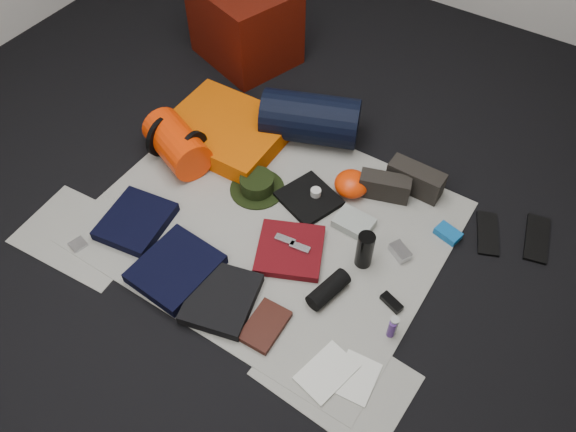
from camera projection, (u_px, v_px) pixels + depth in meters
The scene contains 37 objects.
floor at pixel (270, 223), 2.70m from camera, with size 4.50×4.50×0.02m, color black.
newspaper_mat at pixel (270, 221), 2.69m from camera, with size 1.60×1.30×0.01m, color #B5B5A7.
newspaper_sheet_front_left at pixel (82, 235), 2.64m from camera, with size 0.58×0.40×0.00m, color #B5B5A7.
newspaper_sheet_front_right at pixel (336, 376), 2.21m from camera, with size 0.58×0.40×0.00m, color #B5B5A7.
red_cabinet at pixel (245, 23), 3.34m from camera, with size 0.56×0.46×0.46m, color #4F0F05.
sleeping_pad at pixel (226, 130), 3.01m from camera, with size 0.61×0.50×0.11m, color #DC5602.
stuff_sack at pixel (177, 144), 2.87m from camera, with size 0.21×0.21×0.36m, color red.
sack_strap_left at pixel (162, 136), 2.90m from camera, with size 0.22×0.22×0.03m, color black.
sack_strap_right at pixel (192, 151), 2.83m from camera, with size 0.22×0.22×0.03m, color black.
navy_duffel at pixel (310, 119), 2.95m from camera, with size 0.26×0.26×0.51m, color black.
boonie_brim at pixel (257, 189), 2.81m from camera, with size 0.28×0.28×0.01m, color black.
boonie_crown at pixel (257, 183), 2.78m from camera, with size 0.17×0.17×0.07m, color black.
hiking_boot_left at pixel (385, 186), 2.75m from camera, with size 0.25×0.09×0.12m, color black.
hiking_boot_right at pixel (415, 179), 2.77m from camera, with size 0.28×0.10×0.14m, color black.
flip_flop_left at pixel (488, 233), 2.64m from camera, with size 0.09×0.25×0.01m, color black.
flip_flop_right at pixel (537, 238), 2.62m from camera, with size 0.10×0.28×0.02m, color black.
trousers_navy_a at pixel (136, 221), 2.66m from camera, with size 0.28×0.32×0.05m, color black.
trousers_navy_b at pixel (176, 269), 2.49m from camera, with size 0.31×0.35×0.06m, color black.
trousers_charcoal at pixel (222, 299), 2.40m from camera, with size 0.28×0.31×0.05m, color black.
black_tshirt at pixel (309, 199), 2.76m from camera, with size 0.26×0.25×0.03m, color black.
red_shirt at pixel (290, 250), 2.56m from camera, with size 0.29×0.29×0.04m, color #5B090F.
orange_stuff_sack at pixel (352, 184), 2.76m from camera, with size 0.17×0.17×0.11m, color red.
first_aid_pouch at pixel (354, 223), 2.66m from camera, with size 0.18×0.13×0.04m, color gray.
water_bottle at pixel (365, 250), 2.47m from camera, with size 0.08×0.08×0.19m, color black.
speaker at pixel (328, 289), 2.41m from camera, with size 0.08×0.08×0.21m, color black.
compact_camera at pixel (400, 252), 2.55m from camera, with size 0.10×0.06×0.04m, color #B4B4B9.
cyan_case at pixel (448, 233), 2.62m from camera, with size 0.12×0.07×0.04m, color #10589D.
toiletry_purple at pixel (392, 329), 2.28m from camera, with size 0.03×0.03×0.10m, color #412069.
toiletry_clear at pixel (393, 326), 2.28m from camera, with size 0.04×0.04×0.11m, color #9EA39E.
paperback_book at pixel (265, 326), 2.33m from camera, with size 0.14×0.22×0.03m, color black.
map_booklet at pixel (327, 372), 2.21m from camera, with size 0.16×0.23×0.01m, color silver.
map_printout at pixel (356, 378), 2.20m from camera, with size 0.15×0.19×0.01m, color silver.
sunglasses at pixel (392, 302), 2.40m from camera, with size 0.10×0.04×0.03m, color black.
key_cluster at pixel (78, 244), 2.60m from camera, with size 0.07×0.07×0.01m, color #B4B4B9.
tape_roll at pixel (316, 192), 2.75m from camera, with size 0.05×0.05×0.04m, color beige.
energy_bar_a at pixel (285, 240), 2.56m from camera, with size 0.10×0.04×0.01m, color #B4B4B9.
energy_bar_b at pixel (300, 247), 2.54m from camera, with size 0.10×0.04×0.01m, color #B4B4B9.
Camera 1 is at (0.97, -1.35, 2.12)m, focal length 35.00 mm.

